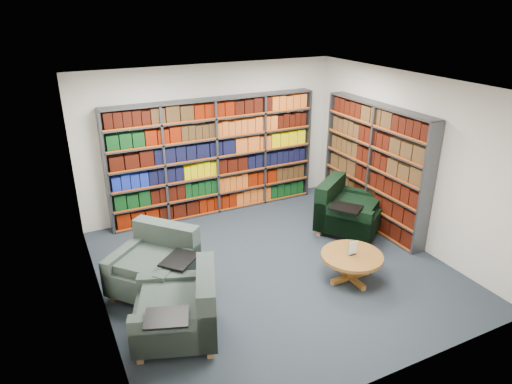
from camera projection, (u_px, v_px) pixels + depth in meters
name	position (u px, v px, depth m)	size (l,w,h in m)	color
room_shell	(274.00, 184.00, 6.53)	(5.02, 5.02, 2.82)	black
bookshelf_back	(215.00, 157.00, 8.59)	(4.00, 0.28, 2.20)	#47494F
bookshelf_right	(374.00, 167.00, 8.10)	(0.28, 2.50, 2.20)	#47494F
chair_teal_left	(157.00, 266.00, 6.45)	(1.40, 1.40, 0.91)	#052C38
chair_green_right	(345.00, 211.00, 8.10)	(1.40, 1.40, 0.92)	black
chair_teal_front	(184.00, 312.00, 5.51)	(1.25, 1.30, 0.89)	#052C38
coffee_table	(352.00, 260.00, 6.66)	(0.90, 0.90, 0.63)	#984F21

